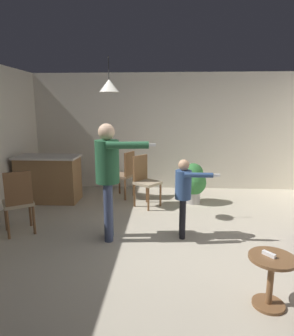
{
  "coord_description": "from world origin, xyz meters",
  "views": [
    {
      "loc": [
        -0.1,
        -3.72,
        1.89
      ],
      "look_at": [
        -0.35,
        0.63,
        1.0
      ],
      "focal_mm": 31.09,
      "sensor_mm": 36.0,
      "label": 1
    }
  ],
  "objects_px": {
    "kitchen_counter": "(49,179)",
    "person_adult": "(108,169)",
    "potted_plant_corner": "(193,181)",
    "person_child": "(184,190)",
    "side_table_by_couch": "(271,275)",
    "dining_chair_by_counter": "(18,200)",
    "spare_remote_on_table": "(269,254)",
    "dining_chair_near_wall": "(145,179)",
    "dining_chair_centre_back": "(125,173)"
  },
  "relations": [
    {
      "from": "dining_chair_by_counter",
      "to": "dining_chair_near_wall",
      "type": "relative_size",
      "value": 1.0
    },
    {
      "from": "person_child",
      "to": "dining_chair_by_counter",
      "type": "xyz_separation_m",
      "value": [
        -2.47,
        -0.04,
        -0.19
      ]
    },
    {
      "from": "person_adult",
      "to": "person_child",
      "type": "bearing_deg",
      "value": 88.69
    },
    {
      "from": "dining_chair_near_wall",
      "to": "dining_chair_centre_back",
      "type": "relative_size",
      "value": 1.0
    },
    {
      "from": "dining_chair_near_wall",
      "to": "spare_remote_on_table",
      "type": "distance_m",
      "value": 3.22
    },
    {
      "from": "person_adult",
      "to": "person_child",
      "type": "relative_size",
      "value": 1.43
    },
    {
      "from": "potted_plant_corner",
      "to": "spare_remote_on_table",
      "type": "height_order",
      "value": "potted_plant_corner"
    },
    {
      "from": "spare_remote_on_table",
      "to": "kitchen_counter",
      "type": "bearing_deg",
      "value": 137.28
    },
    {
      "from": "kitchen_counter",
      "to": "dining_chair_centre_back",
      "type": "xyz_separation_m",
      "value": [
        1.53,
        0.35,
        0.07
      ]
    },
    {
      "from": "dining_chair_centre_back",
      "to": "spare_remote_on_table",
      "type": "relative_size",
      "value": 7.69
    },
    {
      "from": "dining_chair_by_counter",
      "to": "dining_chair_near_wall",
      "type": "xyz_separation_m",
      "value": [
        1.81,
        1.44,
        0.0
      ]
    },
    {
      "from": "person_child",
      "to": "spare_remote_on_table",
      "type": "xyz_separation_m",
      "value": [
        0.71,
        -1.51,
        -0.19
      ]
    },
    {
      "from": "side_table_by_couch",
      "to": "dining_chair_centre_back",
      "type": "distance_m",
      "value": 3.94
    },
    {
      "from": "dining_chair_near_wall",
      "to": "person_adult",
      "type": "bearing_deg",
      "value": 22.98
    },
    {
      "from": "kitchen_counter",
      "to": "dining_chair_centre_back",
      "type": "relative_size",
      "value": 1.26
    },
    {
      "from": "person_child",
      "to": "dining_chair_centre_back",
      "type": "xyz_separation_m",
      "value": [
        -1.12,
        1.94,
        -0.19
      ]
    },
    {
      "from": "dining_chair_by_counter",
      "to": "dining_chair_near_wall",
      "type": "bearing_deg",
      "value": 5.42
    },
    {
      "from": "kitchen_counter",
      "to": "side_table_by_couch",
      "type": "bearing_deg",
      "value": -42.59
    },
    {
      "from": "person_adult",
      "to": "side_table_by_couch",
      "type": "bearing_deg",
      "value": 44.67
    },
    {
      "from": "potted_plant_corner",
      "to": "person_adult",
      "type": "bearing_deg",
      "value": -128.11
    },
    {
      "from": "side_table_by_couch",
      "to": "dining_chair_near_wall",
      "type": "xyz_separation_m",
      "value": [
        -1.4,
        2.93,
        0.22
      ]
    },
    {
      "from": "person_child",
      "to": "dining_chair_near_wall",
      "type": "relative_size",
      "value": 1.18
    },
    {
      "from": "dining_chair_by_counter",
      "to": "potted_plant_corner",
      "type": "height_order",
      "value": "dining_chair_by_counter"
    },
    {
      "from": "kitchen_counter",
      "to": "spare_remote_on_table",
      "type": "height_order",
      "value": "kitchen_counter"
    },
    {
      "from": "kitchen_counter",
      "to": "spare_remote_on_table",
      "type": "distance_m",
      "value": 4.58
    },
    {
      "from": "person_child",
      "to": "dining_chair_by_counter",
      "type": "height_order",
      "value": "person_child"
    },
    {
      "from": "person_adult",
      "to": "dining_chair_by_counter",
      "type": "height_order",
      "value": "person_adult"
    },
    {
      "from": "potted_plant_corner",
      "to": "person_child",
      "type": "bearing_deg",
      "value": -100.38
    },
    {
      "from": "kitchen_counter",
      "to": "person_adult",
      "type": "bearing_deg",
      "value": -47.35
    },
    {
      "from": "potted_plant_corner",
      "to": "kitchen_counter",
      "type": "bearing_deg",
      "value": -179.04
    },
    {
      "from": "dining_chair_centre_back",
      "to": "dining_chair_near_wall",
      "type": "bearing_deg",
      "value": -116.05
    },
    {
      "from": "kitchen_counter",
      "to": "person_adult",
      "type": "xyz_separation_m",
      "value": [
        1.58,
        -1.71,
        0.57
      ]
    },
    {
      "from": "person_child",
      "to": "dining_chair_centre_back",
      "type": "distance_m",
      "value": 2.25
    },
    {
      "from": "person_child",
      "to": "dining_chair_near_wall",
      "type": "height_order",
      "value": "person_child"
    },
    {
      "from": "dining_chair_by_counter",
      "to": "spare_remote_on_table",
      "type": "relative_size",
      "value": 7.69
    },
    {
      "from": "side_table_by_couch",
      "to": "dining_chair_centre_back",
      "type": "bearing_deg",
      "value": 118.24
    },
    {
      "from": "side_table_by_couch",
      "to": "spare_remote_on_table",
      "type": "bearing_deg",
      "value": 155.97
    },
    {
      "from": "person_adult",
      "to": "spare_remote_on_table",
      "type": "xyz_separation_m",
      "value": [
        1.79,
        -1.39,
        -0.51
      ]
    },
    {
      "from": "side_table_by_couch",
      "to": "spare_remote_on_table",
      "type": "relative_size",
      "value": 4.0
    },
    {
      "from": "dining_chair_centre_back",
      "to": "spare_remote_on_table",
      "type": "distance_m",
      "value": 3.91
    },
    {
      "from": "dining_chair_near_wall",
      "to": "dining_chair_centre_back",
      "type": "distance_m",
      "value": 0.71
    },
    {
      "from": "side_table_by_couch",
      "to": "person_adult",
      "type": "bearing_deg",
      "value": 142.23
    },
    {
      "from": "spare_remote_on_table",
      "to": "person_child",
      "type": "bearing_deg",
      "value": 115.03
    },
    {
      "from": "kitchen_counter",
      "to": "side_table_by_couch",
      "type": "relative_size",
      "value": 2.42
    },
    {
      "from": "person_child",
      "to": "spare_remote_on_table",
      "type": "relative_size",
      "value": 9.08
    },
    {
      "from": "dining_chair_near_wall",
      "to": "potted_plant_corner",
      "type": "height_order",
      "value": "dining_chair_near_wall"
    },
    {
      "from": "kitchen_counter",
      "to": "dining_chair_by_counter",
      "type": "bearing_deg",
      "value": -83.66
    },
    {
      "from": "side_table_by_couch",
      "to": "dining_chair_near_wall",
      "type": "height_order",
      "value": "dining_chair_near_wall"
    },
    {
      "from": "person_adult",
      "to": "potted_plant_corner",
      "type": "relative_size",
      "value": 2.07
    },
    {
      "from": "side_table_by_couch",
      "to": "dining_chair_near_wall",
      "type": "bearing_deg",
      "value": 115.56
    }
  ]
}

